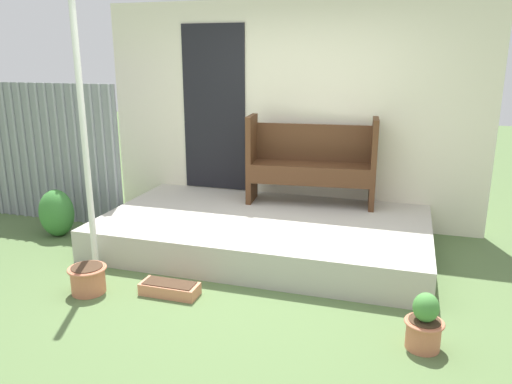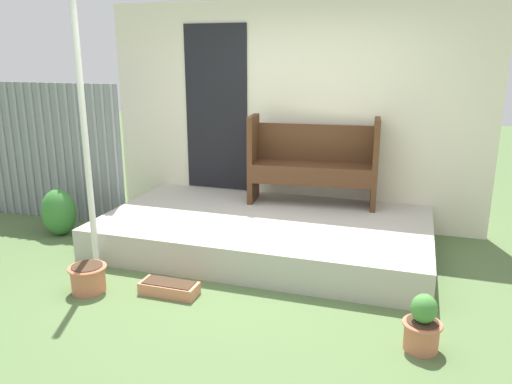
% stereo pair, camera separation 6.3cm
% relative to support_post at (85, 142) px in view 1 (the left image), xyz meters
% --- Properties ---
extents(ground_plane, '(24.00, 24.00, 0.00)m').
position_rel_support_post_xyz_m(ground_plane, '(1.45, 0.10, -1.24)').
color(ground_plane, '#516B3D').
extents(porch_slab, '(3.37, 1.93, 0.33)m').
position_rel_support_post_xyz_m(porch_slab, '(1.36, 1.06, -1.08)').
color(porch_slab, '#B7B2A5').
rests_on(porch_slab, ground_plane).
extents(house_wall, '(4.57, 0.08, 2.60)m').
position_rel_support_post_xyz_m(house_wall, '(1.32, 2.05, 0.06)').
color(house_wall, beige).
rests_on(house_wall, ground_plane).
extents(fence_corrugated, '(2.22, 0.05, 1.67)m').
position_rel_support_post_xyz_m(fence_corrugated, '(-1.54, 1.20, -0.41)').
color(fence_corrugated, gray).
rests_on(fence_corrugated, ground_plane).
extents(support_post, '(0.06, 0.06, 2.49)m').
position_rel_support_post_xyz_m(support_post, '(0.00, 0.00, 0.00)').
color(support_post, white).
rests_on(support_post, ground_plane).
extents(bench, '(1.46, 0.54, 1.00)m').
position_rel_support_post_xyz_m(bench, '(1.71, 1.73, -0.39)').
color(bench, '#4C2D19').
rests_on(bench, porch_slab).
extents(flower_pot_left, '(0.33, 0.33, 0.24)m').
position_rel_support_post_xyz_m(flower_pot_left, '(0.20, -0.40, -1.11)').
color(flower_pot_left, '#C67251').
rests_on(flower_pot_left, ground_plane).
extents(flower_pot_middle, '(0.28, 0.28, 0.42)m').
position_rel_support_post_xyz_m(flower_pot_middle, '(2.95, -0.44, -1.06)').
color(flower_pot_middle, '#C67251').
rests_on(flower_pot_middle, ground_plane).
extents(planter_box_rect, '(0.50, 0.20, 0.11)m').
position_rel_support_post_xyz_m(planter_box_rect, '(0.89, -0.23, -1.19)').
color(planter_box_rect, tan).
rests_on(planter_box_rect, ground_plane).
extents(shrub_by_fence, '(0.39, 0.35, 0.54)m').
position_rel_support_post_xyz_m(shrub_by_fence, '(-0.98, 0.71, -0.97)').
color(shrub_by_fence, '#387A33').
rests_on(shrub_by_fence, ground_plane).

